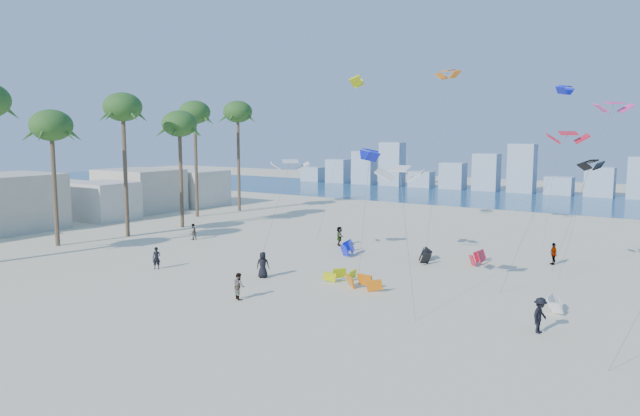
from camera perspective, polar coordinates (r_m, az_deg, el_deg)
The scene contains 10 objects.
ground at distance 38.69m, azimuth -17.15°, elevation -8.86°, with size 220.00×220.00×0.00m, color beige.
ocean at distance 100.33m, azimuth 16.31°, elevation 0.98°, with size 220.00×220.00×0.00m, color navy.
kitesurfer_near at distance 48.00m, azimuth -15.26°, elevation -4.61°, with size 0.63×0.41×1.72m, color black.
kitesurfer_mid at distance 38.54m, azimuth -7.71°, elevation -7.35°, with size 0.82×0.64×1.69m, color gray.
kitesurfers_far at distance 45.87m, azimuth 6.71°, elevation -4.89°, with size 41.16×18.72×1.92m.
grounded_kites at distance 46.66m, azimuth 8.24°, elevation -5.26°, with size 20.58×13.90×1.04m.
flying_kites at distance 49.02m, azimuth 12.24°, elevation 8.14°, with size 32.95×31.93×16.72m.
palm_row at distance 64.03m, azimuth -18.69°, elevation 8.21°, with size 9.00×44.80×14.51m.
beachfront_buildings at distance 77.07m, azimuth -21.36°, elevation 0.94°, with size 11.50×43.00×6.00m.
distant_skyline at distance 109.95m, azimuth 17.30°, elevation 3.09°, with size 85.00×3.00×8.40m.
Camera 1 is at (28.86, -23.50, 10.56)m, focal length 33.71 mm.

